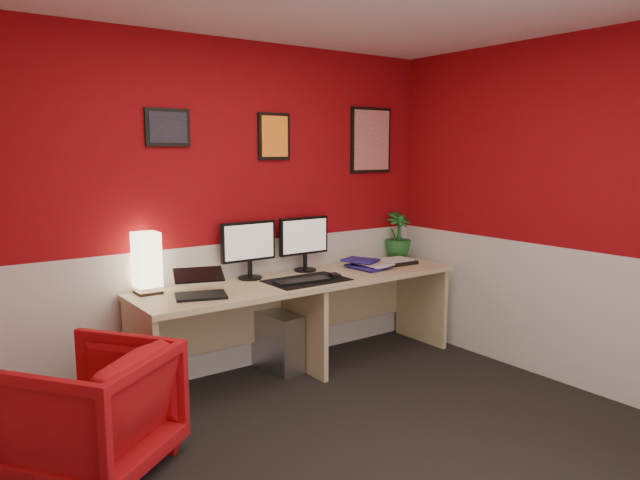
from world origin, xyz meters
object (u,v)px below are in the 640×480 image
at_px(laptop, 201,281).
at_px(pc_tower, 277,341).
at_px(shoji_lamp, 147,265).
at_px(potted_plant, 398,235).
at_px(desk, 304,325).
at_px(monitor_right, 305,235).
at_px(zen_tray, 393,262).
at_px(monitor_left, 249,241).
at_px(armchair, 91,410).

distance_m(laptop, pc_tower, 0.97).
height_order(shoji_lamp, potted_plant, potted_plant).
xyz_separation_m(desk, monitor_right, (0.18, 0.23, 0.66)).
bearing_deg(zen_tray, laptop, -176.74).
xyz_separation_m(laptop, pc_tower, (0.72, 0.22, -0.61)).
height_order(desk, monitor_left, monitor_left).
height_order(shoji_lamp, monitor_left, monitor_left).
distance_m(laptop, zen_tray, 1.83).
height_order(desk, pc_tower, desk).
height_order(desk, laptop, laptop).
distance_m(desk, shoji_lamp, 1.28).
relative_size(laptop, pc_tower, 0.73).
relative_size(shoji_lamp, potted_plant, 0.95).
relative_size(shoji_lamp, armchair, 0.54).
bearing_deg(zen_tray, monitor_left, 171.18).
bearing_deg(desk, monitor_right, 52.88).
bearing_deg(shoji_lamp, desk, -11.73).
xyz_separation_m(monitor_right, potted_plant, (1.00, -0.02, -0.08)).
bearing_deg(monitor_right, monitor_left, -179.75).
bearing_deg(potted_plant, zen_tray, -140.73).
height_order(desk, armchair, desk).
relative_size(laptop, monitor_left, 0.57).
bearing_deg(pc_tower, potted_plant, -2.48).
bearing_deg(desk, monitor_left, 145.29).
relative_size(shoji_lamp, monitor_right, 0.69).
bearing_deg(laptop, desk, 23.55).
relative_size(shoji_lamp, zen_tray, 1.14).
distance_m(desk, monitor_left, 0.77).
relative_size(desk, shoji_lamp, 6.50).
bearing_deg(monitor_right, potted_plant, -1.27).
height_order(desk, zen_tray, zen_tray).
relative_size(laptop, zen_tray, 0.94).
height_order(shoji_lamp, armchair, shoji_lamp).
xyz_separation_m(shoji_lamp, monitor_right, (1.30, -0.00, 0.09)).
bearing_deg(pc_tower, laptop, -168.21).
bearing_deg(armchair, monitor_right, 165.88).
height_order(zen_tray, potted_plant, potted_plant).
height_order(monitor_right, pc_tower, monitor_right).
xyz_separation_m(pc_tower, armchair, (-1.58, -0.70, 0.12)).
relative_size(monitor_right, potted_plant, 1.38).
bearing_deg(monitor_right, armchair, -157.66).
distance_m(laptop, monitor_left, 0.65).
distance_m(laptop, monitor_right, 1.11).
xyz_separation_m(potted_plant, armchair, (-2.90, -0.76, -0.60)).
distance_m(potted_plant, pc_tower, 1.51).
height_order(laptop, armchair, laptop).
bearing_deg(armchair, pc_tower, 167.40).
distance_m(shoji_lamp, monitor_left, 0.79).
relative_size(zen_tray, potted_plant, 0.84).
xyz_separation_m(zen_tray, armchair, (-2.68, -0.58, -0.40)).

